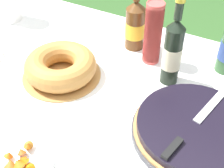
# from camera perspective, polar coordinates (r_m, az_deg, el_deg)

# --- Properties ---
(garden_table) EXTENTS (1.84, 1.17, 0.76)m
(garden_table) POSITION_cam_1_polar(r_m,az_deg,el_deg) (1.18, 1.15, -6.24)
(garden_table) COLOR #A87A47
(garden_table) RESTS_ON ground_plane
(tablecloth) EXTENTS (1.85, 1.18, 0.10)m
(tablecloth) POSITION_cam_1_polar(r_m,az_deg,el_deg) (1.14, 1.19, -4.55)
(tablecloth) COLOR white
(tablecloth) RESTS_ON garden_table
(berry_tart) EXTENTS (0.41, 0.41, 0.06)m
(berry_tart) POSITION_cam_1_polar(r_m,az_deg,el_deg) (1.05, 14.86, -7.93)
(berry_tart) COLOR #38383D
(berry_tart) RESTS_ON tablecloth
(serving_knife) EXTENTS (0.11, 0.37, 0.01)m
(serving_knife) POSITION_cam_1_polar(r_m,az_deg,el_deg) (1.01, 14.38, -7.60)
(serving_knife) COLOR silver
(serving_knife) RESTS_ON berry_tart
(bundt_cake) EXTENTS (0.31, 0.31, 0.10)m
(bundt_cake) POSITION_cam_1_polar(r_m,az_deg,el_deg) (1.24, -9.37, 3.21)
(bundt_cake) COLOR #B78447
(bundt_cake) RESTS_ON tablecloth
(cup_stack) EXTENTS (0.07, 0.07, 0.27)m
(cup_stack) POSITION_cam_1_polar(r_m,az_deg,el_deg) (1.27, 7.51, 9.12)
(cup_stack) COLOR #E04C47
(cup_stack) RESTS_ON tablecloth
(cider_bottle_amber) EXTENTS (0.09, 0.09, 0.30)m
(cider_bottle_amber) POSITION_cam_1_polar(r_m,az_deg,el_deg) (1.37, 4.25, 10.71)
(cider_bottle_amber) COLOR brown
(cider_bottle_amber) RESTS_ON tablecloth
(juice_bottle_red) EXTENTS (0.07, 0.07, 0.35)m
(juice_bottle_red) POSITION_cam_1_polar(r_m,az_deg,el_deg) (1.17, 11.00, 5.77)
(juice_bottle_red) COLOR black
(juice_bottle_red) RESTS_ON tablecloth
(snack_plate_right) EXTENTS (0.22, 0.22, 0.06)m
(snack_plate_right) POSITION_cam_1_polar(r_m,az_deg,el_deg) (1.00, -16.74, -13.75)
(snack_plate_right) COLOR white
(snack_plate_right) RESTS_ON tablecloth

